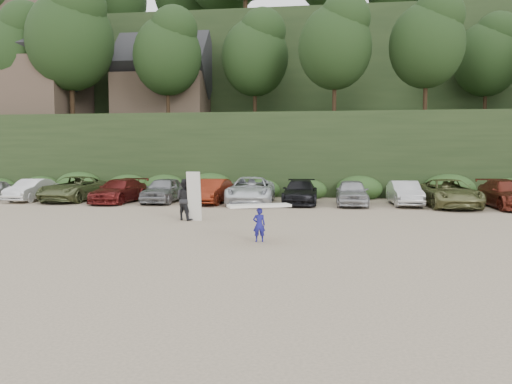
# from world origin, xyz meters

# --- Properties ---
(ground) EXTENTS (120.00, 120.00, 0.00)m
(ground) POSITION_xyz_m (0.00, 0.00, 0.00)
(ground) COLOR tan
(ground) RESTS_ON ground
(hillside_backdrop) EXTENTS (90.00, 41.50, 28.00)m
(hillside_backdrop) POSITION_xyz_m (-0.26, 35.93, 11.22)
(hillside_backdrop) COLOR black
(hillside_backdrop) RESTS_ON ground
(parked_cars) EXTENTS (39.31, 6.29, 1.64)m
(parked_cars) POSITION_xyz_m (0.10, 9.96, 0.77)
(parked_cars) COLOR #9FA0A4
(parked_cars) RESTS_ON ground
(child_surfer) EXTENTS (2.28, 1.43, 1.33)m
(child_surfer) POSITION_xyz_m (0.19, -2.75, 0.90)
(child_surfer) COLOR navy
(child_surfer) RESTS_ON ground
(adult_surfer) EXTENTS (1.42, 1.06, 2.27)m
(adult_surfer) POSITION_xyz_m (-3.93, 2.35, 0.98)
(adult_surfer) COLOR black
(adult_surfer) RESTS_ON ground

